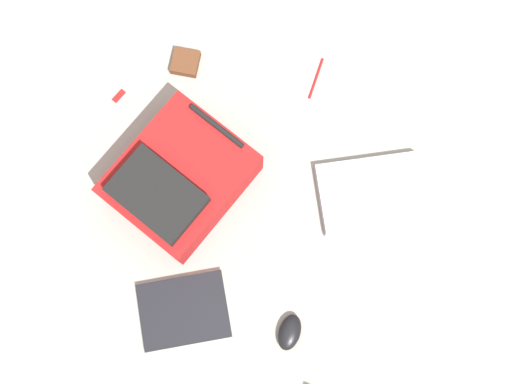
{
  "coord_description": "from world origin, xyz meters",
  "views": [
    {
      "loc": [
        0.2,
        -0.3,
        1.9
      ],
      "look_at": [
        0.02,
        0.02,
        0.02
      ],
      "focal_mm": 44.16,
      "sensor_mm": 36.0,
      "label": 1
    }
  ],
  "objects": [
    {
      "name": "ground_plane",
      "position": [
        0.0,
        0.0,
        0.0
      ],
      "size": [
        3.69,
        3.69,
        0.0
      ],
      "primitive_type": "plane",
      "color": "gray"
    },
    {
      "name": "backpack",
      "position": [
        -0.19,
        -0.07,
        0.08
      ],
      "size": [
        0.38,
        0.43,
        0.19
      ],
      "color": "maroon",
      "rests_on": "ground_plane"
    },
    {
      "name": "pen_black",
      "position": [
        0.0,
        0.44,
        0.0
      ],
      "size": [
        0.03,
        0.14,
        0.01
      ],
      "primitive_type": "cylinder",
      "rotation": [
        1.57,
        0.0,
        0.19
      ],
      "color": "red",
      "rests_on": "ground_plane"
    },
    {
      "name": "laptop",
      "position": [
        0.32,
        0.19,
        0.02
      ],
      "size": [
        0.39,
        0.37,
        0.03
      ],
      "color": "#929296",
      "rests_on": "ground_plane"
    },
    {
      "name": "book_comic",
      "position": [
        0.01,
        -0.39,
        0.01
      ],
      "size": [
        0.33,
        0.32,
        0.02
      ],
      "color": "silver",
      "rests_on": "ground_plane"
    },
    {
      "name": "earbud_pouch",
      "position": [
        -0.39,
        0.28,
        0.01
      ],
      "size": [
        0.11,
        0.11,
        0.03
      ],
      "primitive_type": "cube",
      "rotation": [
        0.0,
        0.0,
        0.32
      ],
      "color": "#59331E",
      "rests_on": "ground_plane"
    },
    {
      "name": "computer_mouse",
      "position": [
        0.31,
        -0.29,
        0.02
      ],
      "size": [
        0.08,
        0.12,
        0.04
      ],
      "primitive_type": "ellipsoid",
      "rotation": [
        0.0,
        0.0,
        0.2
      ],
      "color": "black",
      "rests_on": "ground_plane"
    },
    {
      "name": "usb_stick",
      "position": [
        -0.52,
        0.08,
        0.0
      ],
      "size": [
        0.03,
        0.05,
        0.01
      ],
      "primitive_type": "cube",
      "rotation": [
        0.0,
        0.0,
        -0.18
      ],
      "color": "#B21919",
      "rests_on": "ground_plane"
    }
  ]
}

